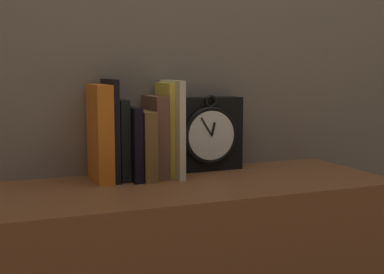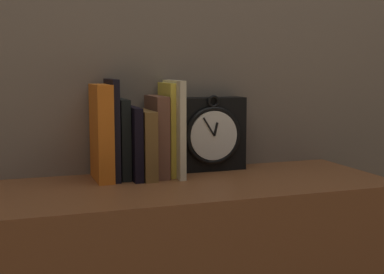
{
  "view_description": "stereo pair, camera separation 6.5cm",
  "coord_description": "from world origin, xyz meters",
  "views": [
    {
      "loc": [
        -0.49,
        -1.22,
        1.08
      ],
      "look_at": [
        0.0,
        0.0,
        0.91
      ],
      "focal_mm": 50.0,
      "sensor_mm": 36.0,
      "label": 1
    },
    {
      "loc": [
        -0.43,
        -1.24,
        1.08
      ],
      "look_at": [
        0.0,
        0.0,
        0.91
      ],
      "focal_mm": 50.0,
      "sensor_mm": 36.0,
      "label": 2
    }
  ],
  "objects": [
    {
      "name": "book_slot4_brown",
      "position": [
        -0.09,
        0.11,
        0.88
      ],
      "size": [
        0.03,
        0.16,
        0.18
      ],
      "color": "brown",
      "rests_on": "bookshelf"
    },
    {
      "name": "book_slot3_black",
      "position": [
        -0.13,
        0.11,
        0.89
      ],
      "size": [
        0.02,
        0.15,
        0.19
      ],
      "color": "black",
      "rests_on": "bookshelf"
    },
    {
      "name": "book_slot2_black",
      "position": [
        -0.15,
        0.12,
        0.9
      ],
      "size": [
        0.02,
        0.13,
        0.21
      ],
      "color": "black",
      "rests_on": "bookshelf"
    },
    {
      "name": "book_slot0_orange",
      "position": [
        -0.21,
        0.11,
        0.92
      ],
      "size": [
        0.04,
        0.14,
        0.24
      ],
      "color": "orange",
      "rests_on": "bookshelf"
    },
    {
      "name": "clock",
      "position": [
        0.1,
        0.15,
        0.9
      ],
      "size": [
        0.2,
        0.08,
        0.21
      ],
      "color": "black",
      "rests_on": "bookshelf"
    },
    {
      "name": "book_slot5_brown",
      "position": [
        -0.06,
        0.12,
        0.9
      ],
      "size": [
        0.03,
        0.14,
        0.21
      ],
      "color": "brown",
      "rests_on": "bookshelf"
    },
    {
      "name": "book_slot1_black",
      "position": [
        -0.18,
        0.12,
        0.92
      ],
      "size": [
        0.02,
        0.14,
        0.26
      ],
      "color": "black",
      "rests_on": "bookshelf"
    },
    {
      "name": "book_slot6_yellow",
      "position": [
        -0.03,
        0.12,
        0.92
      ],
      "size": [
        0.01,
        0.13,
        0.25
      ],
      "color": "yellow",
      "rests_on": "bookshelf"
    },
    {
      "name": "book_slot7_cream",
      "position": [
        -0.01,
        0.11,
        0.92
      ],
      "size": [
        0.02,
        0.16,
        0.25
      ],
      "color": "beige",
      "rests_on": "bookshelf"
    }
  ]
}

